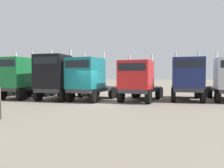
% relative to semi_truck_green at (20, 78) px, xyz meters
% --- Properties ---
extents(ground, '(200.00, 200.00, 0.00)m').
position_rel_semi_truck_green_xyz_m(ground, '(7.23, -3.16, -1.91)').
color(ground, gray).
extents(semi_truck_green, '(3.65, 6.28, 4.29)m').
position_rel_semi_truck_green_xyz_m(semi_truck_green, '(0.00, 0.00, 0.00)').
color(semi_truck_green, '#333338').
rests_on(semi_truck_green, ground).
extents(semi_truck_black, '(3.34, 6.53, 4.44)m').
position_rel_semi_truck_green_xyz_m(semi_truck_black, '(3.68, -0.58, 0.08)').
color(semi_truck_black, '#333338').
rests_on(semi_truck_black, ground).
extents(semi_truck_teal, '(4.06, 6.32, 4.14)m').
position_rel_semi_truck_green_xyz_m(semi_truck_teal, '(6.57, -0.83, -0.03)').
color(semi_truck_teal, '#333338').
rests_on(semi_truck_teal, ground).
extents(semi_truck_red, '(4.09, 6.49, 3.89)m').
position_rel_semi_truck_green_xyz_m(semi_truck_red, '(10.70, -0.84, -0.20)').
color(semi_truck_red, '#333338').
rests_on(semi_truck_red, ground).
extents(semi_truck_navy, '(3.42, 6.31, 4.15)m').
position_rel_semi_truck_green_xyz_m(semi_truck_navy, '(14.73, 0.09, -0.03)').
color(semi_truck_navy, '#333338').
rests_on(semi_truck_navy, ground).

